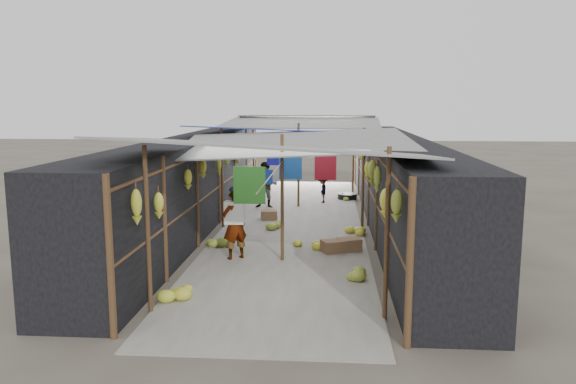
% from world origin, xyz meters
% --- Properties ---
extents(ground, '(80.00, 80.00, 0.00)m').
position_xyz_m(ground, '(0.00, 0.00, 0.00)').
color(ground, '#6B6356').
rests_on(ground, ground).
extents(aisle_slab, '(3.60, 16.00, 0.02)m').
position_xyz_m(aisle_slab, '(0.00, 6.50, 0.01)').
color(aisle_slab, '#9E998E').
rests_on(aisle_slab, ground).
extents(stall_left, '(1.40, 15.00, 2.30)m').
position_xyz_m(stall_left, '(-2.70, 6.50, 1.15)').
color(stall_left, black).
rests_on(stall_left, ground).
extents(stall_right, '(1.40, 15.00, 2.30)m').
position_xyz_m(stall_right, '(2.70, 6.50, 1.15)').
color(stall_right, black).
rests_on(stall_right, ground).
extents(crate_near, '(0.58, 0.53, 0.28)m').
position_xyz_m(crate_near, '(1.05, 3.69, 0.14)').
color(crate_near, '#8E6948').
rests_on(crate_near, ground).
extents(crate_mid, '(0.58, 0.52, 0.28)m').
position_xyz_m(crate_mid, '(1.39, 3.86, 0.14)').
color(crate_mid, '#8E6948').
rests_on(crate_mid, ground).
extents(crate_back, '(0.49, 0.42, 0.28)m').
position_xyz_m(crate_back, '(-0.70, 6.97, 0.14)').
color(crate_back, '#8E6948').
rests_on(crate_back, ground).
extents(black_basin, '(0.64, 0.64, 0.19)m').
position_xyz_m(black_basin, '(1.56, 10.53, 0.10)').
color(black_basin, black).
rests_on(black_basin, ground).
extents(vendor_elderly, '(0.64, 0.59, 1.46)m').
position_xyz_m(vendor_elderly, '(-0.99, 3.04, 0.73)').
color(vendor_elderly, white).
rests_on(vendor_elderly, ground).
extents(shopper_blue, '(0.70, 0.55, 1.42)m').
position_xyz_m(shopper_blue, '(-0.97, 8.79, 0.71)').
color(shopper_blue, '#205AA3').
rests_on(shopper_blue, ground).
extents(vendor_seated, '(0.35, 0.57, 0.86)m').
position_xyz_m(vendor_seated, '(0.74, 9.76, 0.43)').
color(vendor_seated, '#47443E').
rests_on(vendor_seated, ground).
extents(market_canopy, '(5.62, 15.20, 2.77)m').
position_xyz_m(market_canopy, '(0.03, 6.84, 2.40)').
color(market_canopy, brown).
rests_on(market_canopy, ground).
extents(hanging_bananas, '(3.96, 13.90, 0.80)m').
position_xyz_m(hanging_bananas, '(-0.04, 6.86, 1.65)').
color(hanging_bananas, gold).
rests_on(hanging_bananas, ground).
extents(floor_bananas, '(3.91, 10.14, 0.36)m').
position_xyz_m(floor_bananas, '(0.09, 3.71, 0.16)').
color(floor_bananas, olive).
rests_on(floor_bananas, ground).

